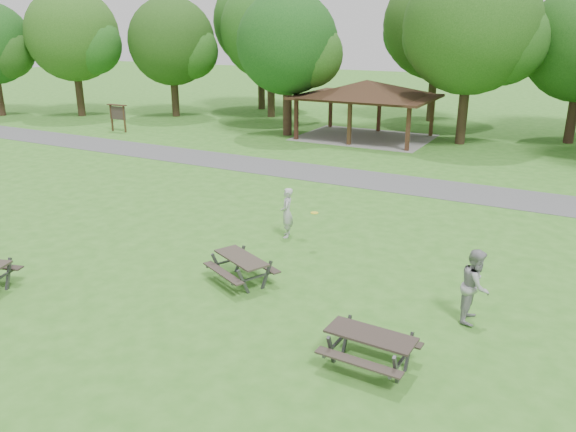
{
  "coord_description": "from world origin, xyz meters",
  "views": [
    {
      "loc": [
        9.02,
        -10.9,
        7.05
      ],
      "look_at": [
        1.0,
        4.0,
        1.3
      ],
      "focal_mm": 35.0,
      "sensor_mm": 36.0,
      "label": 1
    }
  ],
  "objects": [
    {
      "name": "picnic_table_far",
      "position": [
        5.59,
        -0.79,
        0.61
      ],
      "size": [
        1.97,
        1.62,
        0.83
      ],
      "color": "#2B231F",
      "rests_on": "ground"
    },
    {
      "name": "tree_deep_a",
      "position": [
        -16.9,
        32.53,
        7.13
      ],
      "size": [
        8.4,
        8.0,
        11.38
      ],
      "color": "black",
      "rests_on": "ground"
    },
    {
      "name": "tree_row_b",
      "position": [
        -20.92,
        25.53,
        5.67
      ],
      "size": [
        7.14,
        6.8,
        9.28
      ],
      "color": "black",
      "rests_on": "ground"
    },
    {
      "name": "picnic_table_middle",
      "position": [
        0.82,
        1.5,
        0.6
      ],
      "size": [
        2.32,
        2.15,
        0.81
      ],
      "color": "#312A23",
      "rests_on": "ground"
    },
    {
      "name": "frisbee_in_flight",
      "position": [
        1.55,
        4.8,
        1.26
      ],
      "size": [
        0.32,
        0.32,
        0.02
      ],
      "color": "yellow",
      "rests_on": "ground"
    },
    {
      "name": "asphalt_path",
      "position": [
        0.0,
        14.0,
        0.01
      ],
      "size": [
        120.0,
        3.2,
        0.02
      ],
      "primitive_type": "cube",
      "color": "#4D4D50",
      "rests_on": "ground"
    },
    {
      "name": "tree_row_a",
      "position": [
        -27.91,
        22.03,
        6.15
      ],
      "size": [
        7.56,
        7.2,
        9.97
      ],
      "color": "black",
      "rests_on": "ground"
    },
    {
      "name": "pavilion",
      "position": [
        -4.0,
        24.0,
        3.06
      ],
      "size": [
        8.6,
        7.01,
        3.76
      ],
      "color": "#321A12",
      "rests_on": "ground"
    },
    {
      "name": "tree_deep_b",
      "position": [
        -1.9,
        33.03,
        6.89
      ],
      "size": [
        8.4,
        8.0,
        11.13
      ],
      "color": "#322416",
      "rests_on": "ground"
    },
    {
      "name": "notice_board",
      "position": [
        -20.0,
        18.0,
        1.31
      ],
      "size": [
        1.6,
        0.3,
        1.88
      ],
      "color": "#311F12",
      "rests_on": "ground"
    },
    {
      "name": "tree_row_c",
      "position": [
        -13.9,
        29.03,
        6.54
      ],
      "size": [
        8.19,
        7.8,
        10.67
      ],
      "color": "#2F2215",
      "rests_on": "ground"
    },
    {
      "name": "tree_row_e",
      "position": [
        2.1,
        25.03,
        6.78
      ],
      "size": [
        8.4,
        8.0,
        11.02
      ],
      "color": "black",
      "rests_on": "ground"
    },
    {
      "name": "frisbee_thrower",
      "position": [
        0.22,
        5.37,
        0.88
      ],
      "size": [
        0.65,
        0.76,
        1.77
      ],
      "primitive_type": "imported",
      "rotation": [
        0.0,
        0.0,
        -1.16
      ],
      "color": "#B0B0B2",
      "rests_on": "ground"
    },
    {
      "name": "ground",
      "position": [
        0.0,
        0.0,
        0.0
      ],
      "size": [
        160.0,
        160.0,
        0.0
      ],
      "primitive_type": "plane",
      "color": "#357521",
      "rests_on": "ground"
    },
    {
      "name": "tree_row_d",
      "position": [
        -8.92,
        22.53,
        5.77
      ],
      "size": [
        6.93,
        6.6,
        9.27
      ],
      "color": "black",
      "rests_on": "ground"
    },
    {
      "name": "frisbee_catcher",
      "position": [
        7.15,
        2.38,
        0.95
      ],
      "size": [
        0.75,
        0.95,
        1.9
      ],
      "primitive_type": "imported",
      "rotation": [
        0.0,
        0.0,
        1.61
      ],
      "color": "#949496",
      "rests_on": "ground"
    }
  ]
}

